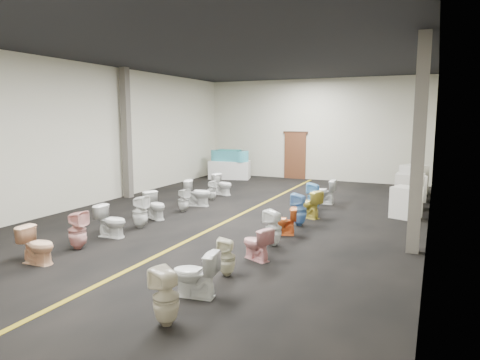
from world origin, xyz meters
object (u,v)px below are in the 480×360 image
(toilet_right_5, at_px, (283,221))
(toilet_right_8, at_px, (314,197))
(toilet_left_9, at_px, (212,190))
(appliance_crate_c, at_px, (412,187))
(appliance_crate_d, at_px, (414,180))
(toilet_right_9, at_px, (323,192))
(toilet_left_2, at_px, (37,245))
(toilet_right_6, at_px, (299,210))
(display_table, at_px, (230,170))
(toilet_right_4, at_px, (273,228))
(toilet_left_8, at_px, (198,193))
(toilet_left_10, at_px, (223,184))
(toilet_left_5, at_px, (140,212))
(toilet_left_6, at_px, (156,205))
(toilet_right_7, at_px, (308,204))
(bathtub, at_px, (230,155))
(appliance_crate_b, at_px, (409,191))
(toilet_right_1, at_px, (195,274))
(toilet_right_0, at_px, (166,297))
(toilet_right_2, at_px, (227,257))
(toilet_right_3, at_px, (256,243))
(toilet_left_3, at_px, (77,230))
(appliance_crate_a, at_px, (406,202))
(toilet_left_7, at_px, (183,200))

(toilet_right_5, height_order, toilet_right_8, toilet_right_8)
(toilet_left_9, height_order, toilet_right_8, toilet_right_8)
(appliance_crate_c, bearing_deg, appliance_crate_d, 90.00)
(toilet_right_9, bearing_deg, toilet_right_5, 0.20)
(toilet_left_2, relative_size, toilet_right_6, 0.86)
(toilet_left_2, distance_m, toilet_right_5, 5.37)
(display_table, xyz_separation_m, toilet_right_4, (5.45, -8.96, -0.01))
(toilet_left_8, bearing_deg, display_table, 1.83)
(toilet_left_10, xyz_separation_m, toilet_right_6, (3.86, -3.18, 0.05))
(toilet_left_5, bearing_deg, toilet_right_9, -42.14)
(display_table, bearing_deg, toilet_left_6, -78.75)
(toilet_right_4, height_order, toilet_right_7, toilet_right_4)
(bathtub, distance_m, toilet_right_7, 8.15)
(appliance_crate_c, distance_m, toilet_right_5, 6.45)
(appliance_crate_b, bearing_deg, toilet_right_1, -107.36)
(toilet_right_1, distance_m, toilet_right_5, 4.00)
(toilet_left_8, bearing_deg, toilet_right_0, -167.72)
(toilet_right_6, distance_m, toilet_right_7, 0.95)
(appliance_crate_b, bearing_deg, toilet_left_8, -158.66)
(toilet_right_4, bearing_deg, toilet_right_7, -160.44)
(display_table, distance_m, appliance_crate_d, 7.98)
(toilet_right_8, bearing_deg, toilet_right_2, 1.48)
(toilet_left_8, distance_m, toilet_right_2, 6.19)
(appliance_crate_c, xyz_separation_m, toilet_left_9, (-6.21, -2.79, -0.10))
(toilet_right_0, bearing_deg, toilet_left_5, -119.17)
(toilet_right_2, height_order, toilet_right_3, toilet_right_2)
(toilet_left_5, bearing_deg, toilet_left_6, 6.36)
(appliance_crate_b, relative_size, appliance_crate_d, 1.00)
(toilet_right_0, bearing_deg, toilet_right_4, -161.37)
(toilet_right_1, relative_size, toilet_right_7, 0.95)
(toilet_left_2, distance_m, toilet_left_3, 1.01)
(appliance_crate_b, height_order, appliance_crate_d, appliance_crate_b)
(toilet_right_0, distance_m, toilet_right_8, 7.97)
(appliance_crate_a, distance_m, toilet_right_7, 2.77)
(toilet_left_10, distance_m, toilet_right_2, 8.08)
(appliance_crate_c, xyz_separation_m, toilet_right_0, (-2.54, -10.90, -0.04))
(appliance_crate_a, bearing_deg, toilet_right_3, -115.79)
(appliance_crate_c, relative_size, toilet_right_5, 1.33)
(appliance_crate_a, distance_m, appliance_crate_c, 2.80)
(toilet_left_6, xyz_separation_m, toilet_right_7, (3.83, 1.89, 0.02))
(display_table, height_order, toilet_left_9, display_table)
(toilet_left_7, distance_m, toilet_left_9, 1.97)
(toilet_left_9, height_order, toilet_right_4, toilet_right_4)
(toilet_right_2, distance_m, toilet_right_5, 2.98)
(appliance_crate_c, height_order, toilet_right_7, appliance_crate_c)
(appliance_crate_d, bearing_deg, toilet_right_7, -116.01)
(appliance_crate_b, xyz_separation_m, toilet_right_3, (-2.46, -6.46, -0.21))
(toilet_right_4, bearing_deg, bathtub, -129.93)
(appliance_crate_b, bearing_deg, toilet_left_2, -126.43)
(toilet_left_5, height_order, toilet_left_9, toilet_left_5)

